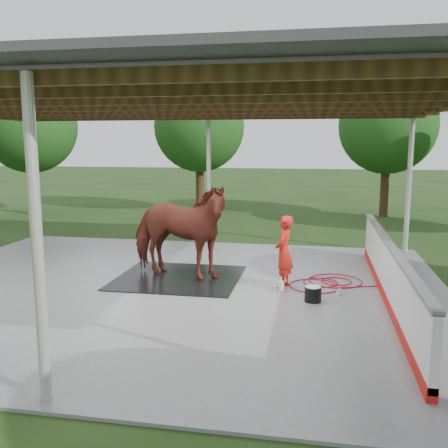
% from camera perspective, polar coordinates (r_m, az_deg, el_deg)
% --- Properties ---
extents(ground, '(100.00, 100.00, 0.00)m').
position_cam_1_polar(ground, '(10.82, -7.02, -7.53)').
color(ground, '#1E3814').
extents(concrete_slab, '(12.00, 10.00, 0.05)m').
position_cam_1_polar(concrete_slab, '(10.82, -7.02, -7.41)').
color(concrete_slab, slate).
rests_on(concrete_slab, ground).
extents(pavilion_structure, '(12.60, 10.60, 4.05)m').
position_cam_1_polar(pavilion_structure, '(10.39, -7.47, 13.88)').
color(pavilion_structure, beige).
rests_on(pavilion_structure, ground).
extents(dasher_board, '(0.16, 8.00, 1.15)m').
position_cam_1_polar(dasher_board, '(10.29, 18.27, -5.41)').
color(dasher_board, '#B5140F').
rests_on(dasher_board, concrete_slab).
extents(tree_belt, '(28.00, 28.00, 5.80)m').
position_cam_1_polar(tree_belt, '(11.16, -4.49, 12.70)').
color(tree_belt, '#382314').
rests_on(tree_belt, ground).
extents(rubber_mat, '(2.78, 2.61, 0.02)m').
position_cam_1_polar(rubber_mat, '(11.54, -5.22, -6.11)').
color(rubber_mat, black).
rests_on(rubber_mat, concrete_slab).
extents(horse, '(2.75, 1.70, 2.16)m').
position_cam_1_polar(horse, '(11.30, -5.30, -0.77)').
color(horse, maroon).
rests_on(horse, rubber_mat).
extents(handler, '(0.47, 0.62, 1.55)m').
position_cam_1_polar(handler, '(10.69, 6.87, -3.17)').
color(handler, red).
rests_on(handler, concrete_slab).
extents(wash_bucket, '(0.33, 0.33, 0.30)m').
position_cam_1_polar(wash_bucket, '(9.97, 10.14, -7.85)').
color(wash_bucket, black).
rests_on(wash_bucket, concrete_slab).
extents(soap_bottle_a, '(0.12, 0.12, 0.30)m').
position_cam_1_polar(soap_bottle_a, '(10.52, 6.57, -6.89)').
color(soap_bottle_a, silver).
rests_on(soap_bottle_a, concrete_slab).
extents(soap_bottle_b, '(0.11, 0.11, 0.18)m').
position_cam_1_polar(soap_bottle_b, '(10.52, 13.05, -7.43)').
color(soap_bottle_b, '#338CD8').
rests_on(soap_bottle_b, concrete_slab).
extents(hose_coil, '(2.25, 1.64, 0.02)m').
position_cam_1_polar(hose_coil, '(11.31, 11.66, -6.59)').
color(hose_coil, '#A70B27').
rests_on(hose_coil, concrete_slab).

